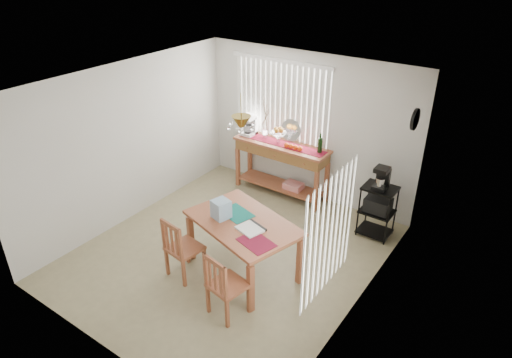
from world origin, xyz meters
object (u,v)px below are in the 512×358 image
Objects in this scene: wire_cart at (378,207)px; chair_right at (225,286)px; sideboard at (282,157)px; dining_table at (243,227)px; chair_left at (182,249)px; cart_items at (382,178)px.

chair_right is (-0.86, -2.73, -0.07)m from wire_cart.
sideboard is 1.02× the size of dining_table.
wire_cart reaches higher than dining_table.
chair_left is at bearing -125.97° from wire_cart.
wire_cart is at bearing -7.94° from sideboard.
sideboard is 2.30m from dining_table.
chair_right is at bearing -107.36° from cart_items.
chair_left reaches higher than chair_right.
chair_left is (-1.80, -2.49, -0.56)m from cart_items.
sideboard reaches higher than dining_table.
sideboard is 1.90× the size of chair_left.
sideboard is at bearing 109.79° from chair_right.
cart_items reaches higher than chair_left.
sideboard is at bearing 108.87° from dining_table.
chair_right is (1.08, -3.00, -0.30)m from sideboard.
sideboard is 5.03× the size of cart_items.
sideboard is 1.94× the size of chair_right.
sideboard reaches higher than wire_cart.
chair_left is at bearing -136.67° from dining_table.
chair_left reaches higher than wire_cart.
dining_table is (-1.19, -1.92, -0.29)m from cart_items.
cart_items reaches higher than sideboard.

